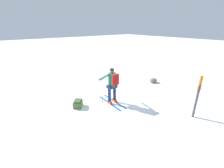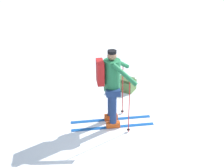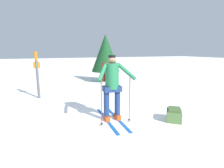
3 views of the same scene
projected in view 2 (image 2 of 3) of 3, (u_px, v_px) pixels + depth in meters
The scene contains 3 objects.
ground_plane at pixel (152, 138), 6.50m from camera, with size 80.00×80.00×0.00m, color white.
skier at pixel (111, 83), 6.53m from camera, with size 1.01×1.84×1.74m.
dropped_backpack at pixel (126, 84), 8.36m from camera, with size 0.59×0.61×0.35m.
Camera 2 is at (-5.03, 1.83, 3.94)m, focal length 50.00 mm.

